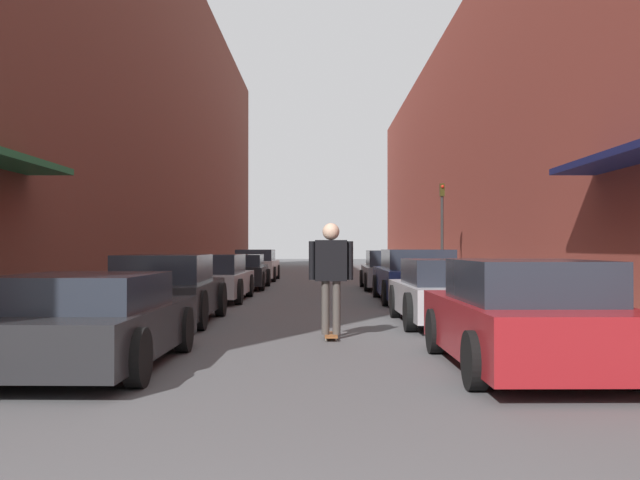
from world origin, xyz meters
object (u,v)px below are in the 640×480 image
parked_car_right_2 (418,277)px  parked_car_left_2 (213,278)px  skateboarder (333,267)px  traffic_light (444,222)px  parked_car_right_1 (453,292)px  parked_car_right_3 (393,271)px  parked_car_right_0 (526,317)px  parked_car_left_0 (91,322)px  parked_car_left_4 (258,266)px  parked_car_left_1 (168,290)px  parked_car_left_3 (243,272)px

parked_car_right_2 → parked_car_left_2: bearing=176.8°
skateboarder → traffic_light: size_ratio=0.51×
parked_car_right_1 → parked_car_right_3: bearing=90.2°
parked_car_right_0 → parked_car_left_0: bearing=178.6°
parked_car_left_0 → skateboarder: 4.04m
parked_car_left_4 → parked_car_right_0: 22.77m
parked_car_left_1 → parked_car_right_1: 5.41m
parked_car_left_2 → parked_car_right_0: 12.04m
parked_car_left_2 → parked_car_right_3: bearing=43.8°
parked_car_left_0 → skateboarder: bearing=42.4°
parked_car_left_2 → parked_car_left_3: (0.16, 5.58, -0.02)m
parked_car_left_1 → parked_car_right_1: bearing=-2.4°
parked_car_left_1 → parked_car_left_3: parked_car_left_1 is taller
parked_car_right_2 → parked_car_left_4: bearing=114.3°
parked_car_left_4 → skateboarder: skateboarder is taller
parked_car_left_2 → parked_car_right_1: parked_car_left_2 is taller
skateboarder → traffic_light: (4.12, 13.74, 1.18)m
parked_car_left_1 → parked_car_left_2: bearing=89.8°
parked_car_left_2 → traffic_light: 9.40m
parked_car_left_2 → parked_car_right_0: bearing=-63.7°
parked_car_left_4 → skateboarder: bearing=-81.4°
parked_car_left_3 → parked_car_left_2: bearing=-91.7°
parked_car_right_1 → parked_car_right_3: size_ratio=0.95×
parked_car_left_1 → traffic_light: bearing=57.6°
parked_car_right_3 → skateboarder: skateboarder is taller
parked_car_left_4 → traffic_light: size_ratio=1.24×
parked_car_left_3 → parked_car_right_3: size_ratio=1.05×
parked_car_right_2 → parked_car_right_0: bearing=-90.7°
parked_car_left_2 → parked_car_right_3: parked_car_right_3 is taller
parked_car_right_1 → skateboarder: bearing=-137.3°
traffic_light → parked_car_right_3: bearing=-161.2°
parked_car_left_1 → skateboarder: 3.93m
parked_car_left_2 → parked_car_right_3: size_ratio=1.09×
parked_car_left_1 → parked_car_right_2: size_ratio=0.85×
parked_car_left_3 → parked_car_right_2: size_ratio=0.91×
skateboarder → parked_car_left_2: bearing=111.3°
parked_car_left_1 → skateboarder: skateboarder is taller
traffic_light → parked_car_left_1: bearing=-122.4°
parked_car_left_2 → traffic_light: traffic_light is taller
parked_car_left_1 → traffic_light: traffic_light is taller
parked_car_left_0 → parked_car_left_2: size_ratio=0.89×
parked_car_right_3 → parked_car_left_2: bearing=-136.2°
parked_car_left_1 → parked_car_right_1: parked_car_left_1 is taller
parked_car_left_3 → parked_car_right_3: 5.21m
parked_car_left_3 → parked_car_right_0: 17.17m
parked_car_right_0 → parked_car_right_1: size_ratio=1.02×
parked_car_right_0 → traffic_light: traffic_light is taller
parked_car_right_0 → parked_car_right_3: size_ratio=0.98×
parked_car_left_3 → parked_car_right_2: (5.31, -5.89, 0.08)m
parked_car_right_1 → parked_car_right_2: bearing=89.2°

